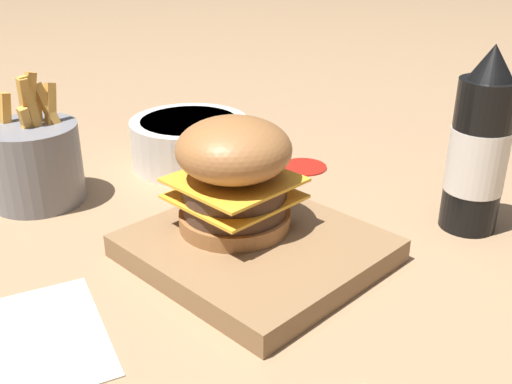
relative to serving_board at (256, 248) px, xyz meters
name	(u,v)px	position (x,y,z in m)	size (l,w,h in m)	color
ground_plane	(255,286)	(0.03, -0.04, -0.01)	(6.00, 6.00, 0.00)	#9E7A56
serving_board	(256,248)	(0.00, 0.00, 0.00)	(0.22, 0.21, 0.02)	olive
burger	(234,174)	(-0.03, 0.00, 0.07)	(0.11, 0.11, 0.11)	#9E6638
ketchup_bottle	(478,151)	(0.12, 0.21, 0.08)	(0.06, 0.06, 0.20)	black
fries_basket	(35,162)	(-0.28, -0.09, 0.04)	(0.11, 0.11, 0.16)	slate
side_bowl	(190,141)	(-0.24, 0.12, 0.02)	(0.16, 0.16, 0.06)	silver
ketchup_puddle	(304,166)	(-0.12, 0.22, -0.01)	(0.06, 0.06, 0.00)	#B21E14
parchment_square	(10,346)	(-0.04, -0.24, -0.01)	(0.19, 0.19, 0.00)	beige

